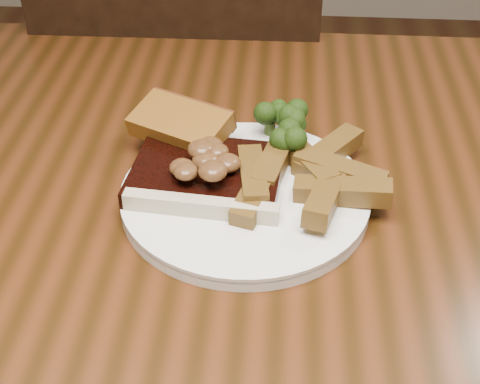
# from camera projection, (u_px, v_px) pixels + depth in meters

# --- Properties ---
(dining_table) EXTENTS (1.60, 0.90, 0.75)m
(dining_table) POSITION_uv_depth(u_px,v_px,m) (233.00, 290.00, 0.72)
(dining_table) COLOR #431F0D
(dining_table) RESTS_ON ground
(chair_far) EXTENTS (0.44, 0.44, 0.93)m
(chair_far) POSITION_uv_depth(u_px,v_px,m) (190.00, 125.00, 1.25)
(chair_far) COLOR black
(chair_far) RESTS_ON ground
(plate) EXTENTS (0.28, 0.28, 0.01)m
(plate) POSITION_uv_depth(u_px,v_px,m) (245.00, 197.00, 0.69)
(plate) COLOR white
(plate) RESTS_ON dining_table
(steak) EXTENTS (0.16, 0.13, 0.02)m
(steak) POSITION_uv_depth(u_px,v_px,m) (207.00, 176.00, 0.69)
(steak) COLOR black
(steak) RESTS_ON plate
(steak_bone) EXTENTS (0.15, 0.03, 0.02)m
(steak_bone) POSITION_uv_depth(u_px,v_px,m) (201.00, 210.00, 0.65)
(steak_bone) COLOR #C1B795
(steak_bone) RESTS_ON plate
(mushroom_pile) EXTENTS (0.08, 0.08, 0.03)m
(mushroom_pile) POSITION_uv_depth(u_px,v_px,m) (206.00, 159.00, 0.67)
(mushroom_pile) COLOR brown
(mushroom_pile) RESTS_ON steak
(garlic_bread) EXTENTS (0.12, 0.10, 0.02)m
(garlic_bread) POSITION_uv_depth(u_px,v_px,m) (181.00, 139.00, 0.74)
(garlic_bread) COLOR brown
(garlic_bread) RESTS_ON plate
(potato_wedges) EXTENTS (0.12, 0.12, 0.02)m
(potato_wedges) POSITION_uv_depth(u_px,v_px,m) (299.00, 179.00, 0.68)
(potato_wedges) COLOR brown
(potato_wedges) RESTS_ON plate
(broccoli_cluster) EXTENTS (0.07, 0.07, 0.04)m
(broccoli_cluster) POSITION_uv_depth(u_px,v_px,m) (287.00, 137.00, 0.73)
(broccoli_cluster) COLOR #1F380C
(broccoli_cluster) RESTS_ON plate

